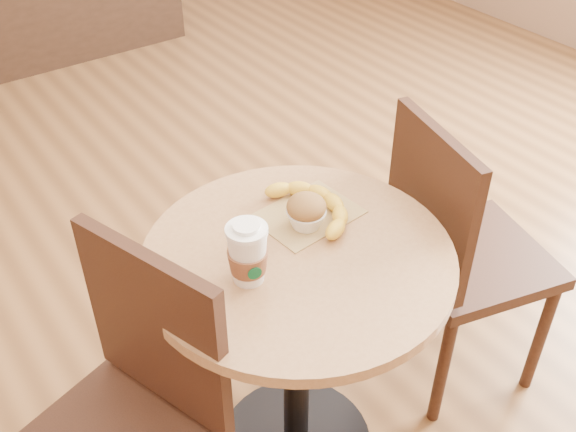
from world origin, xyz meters
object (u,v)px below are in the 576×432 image
object	(u,v)px
muffin	(306,211)
banana	(316,204)
chair_left	(128,426)
cafe_table	(297,317)
coffee_cup	(248,255)
chair_right	(457,250)

from	to	relation	value
muffin	banana	distance (m)	0.07
chair_left	muffin	distance (m)	0.62
cafe_table	coffee_cup	bearing A→B (deg)	-176.85
cafe_table	chair_left	size ratio (longest dim) A/B	0.82
chair_left	chair_right	distance (m)	1.02
cafe_table	chair_right	world-z (taller)	chair_right
chair_left	cafe_table	bearing A→B (deg)	74.31
chair_left	coffee_cup	size ratio (longest dim) A/B	6.10
cafe_table	chair_right	size ratio (longest dim) A/B	0.82
chair_right	coffee_cup	world-z (taller)	chair_right
chair_left	banana	xyz separation A→B (m)	(0.60, 0.12, 0.27)
coffee_cup	muffin	xyz separation A→B (m)	(0.21, 0.07, -0.02)
cafe_table	chair_right	xyz separation A→B (m)	(0.55, -0.03, -0.04)
cafe_table	muffin	world-z (taller)	muffin
chair_right	banana	xyz separation A→B (m)	(-0.42, 0.12, 0.27)
cafe_table	banana	bearing A→B (deg)	38.15
cafe_table	chair_left	bearing A→B (deg)	-177.55
muffin	coffee_cup	bearing A→B (deg)	-160.66
muffin	chair_right	bearing A→B (deg)	-10.94
banana	muffin	bearing A→B (deg)	-148.83
cafe_table	muffin	bearing A→B (deg)	42.78
coffee_cup	muffin	bearing A→B (deg)	33.34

